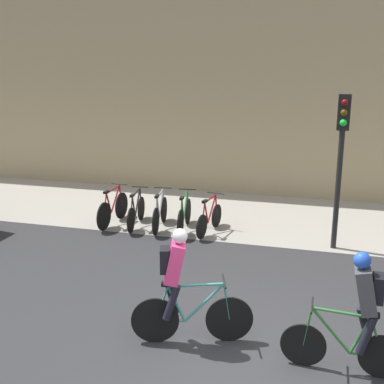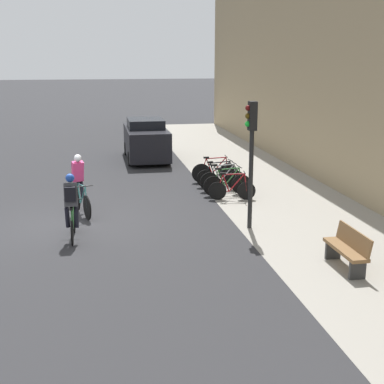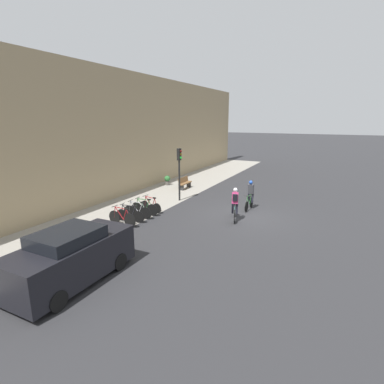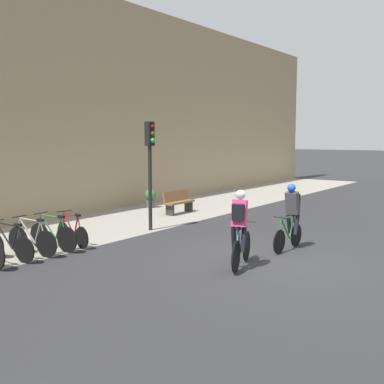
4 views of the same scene
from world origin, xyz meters
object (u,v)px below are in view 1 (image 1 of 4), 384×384
Objects in this scene: parked_bike_0 at (113,209)px; parked_bike_2 at (160,213)px; cyclist_pink at (180,284)px; parked_bike_4 at (209,218)px; traffic_light_pole at (341,144)px; parked_bike_1 at (136,212)px; parked_bike_3 at (184,215)px; cyclist_grey at (360,310)px.

parked_bike_0 is 1.30m from parked_bike_2.
parked_bike_0 is at bearing 124.01° from cyclist_pink.
traffic_light_pole reaches higher than parked_bike_4.
parked_bike_3 is at bearing 0.05° from parked_bike_1.
parked_bike_1 is 0.65m from parked_bike_2.
parked_bike_0 is at bearing 139.07° from cyclist_grey.
parked_bike_4 is at bearing 122.46° from cyclist_grey.
cyclist_grey reaches higher than parked_bike_4.
cyclist_grey is at bearing -3.01° from cyclist_pink.
parked_bike_1 is at bearing 176.82° from traffic_light_pole.
cyclist_grey is at bearing -52.58° from parked_bike_3.
parked_bike_3 is at bearing 175.67° from traffic_light_pole.
parked_bike_0 is at bearing 179.98° from parked_bike_4.
parked_bike_3 is (-3.83, 5.01, -0.54)m from cyclist_grey.
cyclist_pink is 5.09m from parked_bike_3.
parked_bike_1 is 5.31m from traffic_light_pole.
parked_bike_0 is at bearing 179.99° from parked_bike_3.
parked_bike_3 is 0.49× the size of traffic_light_pole.
traffic_light_pole is (4.91, -0.27, 2.01)m from parked_bike_1.
cyclist_grey is 1.04× the size of parked_bike_3.
cyclist_pink is 5.57m from parked_bike_1.
cyclist_pink is 5.33m from traffic_light_pole.
parked_bike_2 is at bearing -0.01° from parked_bike_0.
parked_bike_2 is at bearing 0.10° from parked_bike_1.
parked_bike_2 is at bearing 176.33° from traffic_light_pole.
traffic_light_pole is at bearing -3.18° from parked_bike_1.
parked_bike_4 is at bearing 0.01° from parked_bike_1.
parked_bike_1 is (-2.64, 4.87, -0.56)m from cyclist_pink.
parked_bike_1 is 0.99× the size of parked_bike_3.
traffic_light_pole is (-0.21, 4.73, 1.45)m from cyclist_grey.
cyclist_pink is at bearing -116.27° from traffic_light_pole.
cyclist_pink is 0.52× the size of traffic_light_pole.
parked_bike_4 is 0.45× the size of traffic_light_pole.
cyclist_grey is at bearing -87.44° from traffic_light_pole.
parked_bike_0 is 0.50× the size of traffic_light_pole.
parked_bike_4 is 3.61m from traffic_light_pole.
parked_bike_2 is (1.30, -0.00, -0.01)m from parked_bike_0.
parked_bike_4 is at bearing -0.06° from parked_bike_3.
cyclist_grey is at bearing -40.93° from parked_bike_0.
cyclist_pink is at bearing -74.56° from parked_bike_3.
parked_bike_2 is (-1.99, 4.87, -0.54)m from cyclist_pink.
cyclist_pink is at bearing -61.56° from parked_bike_1.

